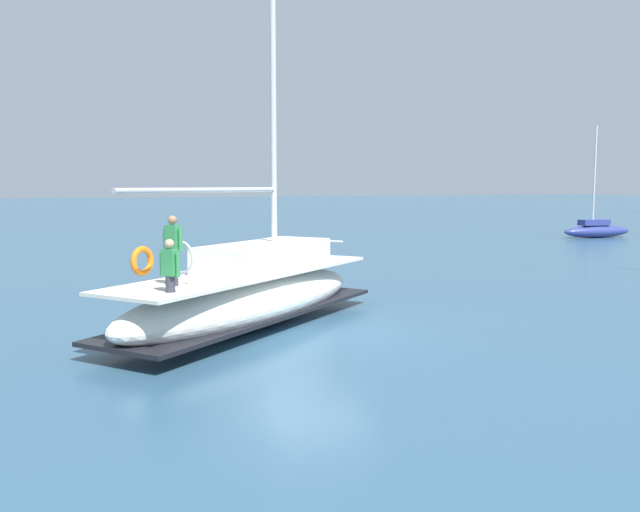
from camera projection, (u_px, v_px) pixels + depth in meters
ground_plane at (320, 333)px, 16.72m from camera, size 400.00×400.00×0.00m
main_sailboat at (251, 293)px, 17.41m from camera, size 7.82×9.03×12.72m
moored_catamaran at (597, 229)px, 47.24m from camera, size 1.74×5.56×7.89m
mooring_buoy at (283, 282)px, 24.42m from camera, size 0.54×0.54×0.87m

